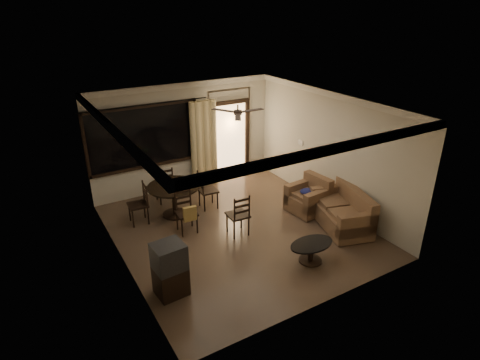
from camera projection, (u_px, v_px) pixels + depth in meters
ground at (238, 230)px, 8.86m from camera, size 5.50×5.50×0.00m
room_shell at (222, 126)px, 9.79m from camera, size 5.50×6.70×5.50m
dining_table at (174, 192)px, 9.27m from camera, size 1.20×1.20×0.97m
dining_chair_west at (139, 211)px, 9.05m from camera, size 0.45×0.45×0.95m
dining_chair_east at (208, 197)px, 9.73m from camera, size 0.45×0.45×0.95m
dining_chair_south at (187, 219)px, 8.68m from camera, size 0.45×0.50×0.95m
dining_chair_north at (165, 191)px, 10.04m from camera, size 0.45×0.45×0.95m
tv_cabinet at (170, 269)px, 6.75m from camera, size 0.55×0.50×0.98m
sofa at (343, 212)px, 8.90m from camera, size 1.27×1.77×0.85m
armchair at (309, 198)px, 9.55m from camera, size 0.89×0.89×0.83m
coffee_table at (311, 249)px, 7.69m from camera, size 0.92×0.55×0.40m
side_chair at (238, 222)px, 8.60m from camera, size 0.45×0.45×0.97m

